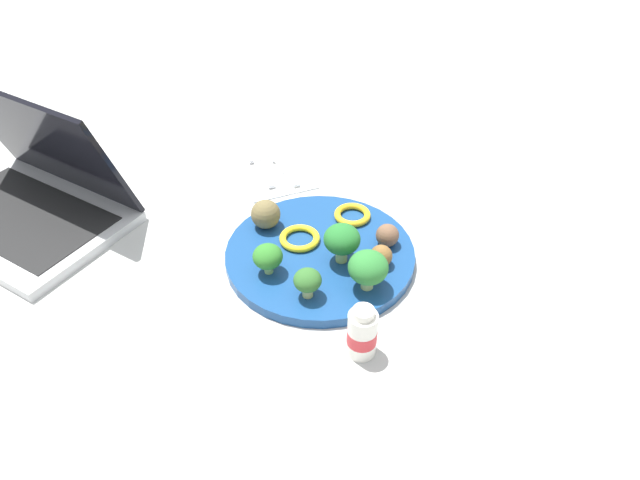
% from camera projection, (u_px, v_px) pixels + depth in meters
% --- Properties ---
extents(ground_plane, '(4.00, 4.00, 0.00)m').
position_uv_depth(ground_plane, '(320.00, 259.00, 0.87)').
color(ground_plane, '#B2B2AD').
extents(plate, '(0.28, 0.28, 0.02)m').
position_uv_depth(plate, '(320.00, 255.00, 0.86)').
color(plate, navy).
rests_on(plate, ground_plane).
extents(broccoli_floret_front_right, '(0.05, 0.05, 0.06)m').
position_uv_depth(broccoli_floret_front_right, '(342.00, 240.00, 0.82)').
color(broccoli_floret_front_right, '#A1BD68').
rests_on(broccoli_floret_front_right, plate).
extents(broccoli_floret_far_rim, '(0.04, 0.04, 0.05)m').
position_uv_depth(broccoli_floret_far_rim, '(268.00, 257.00, 0.80)').
color(broccoli_floret_far_rim, '#8CBF6D').
rests_on(broccoli_floret_far_rim, plate).
extents(broccoli_floret_center, '(0.04, 0.04, 0.04)m').
position_uv_depth(broccoli_floret_center, '(308.00, 281.00, 0.77)').
color(broccoli_floret_center, '#ABBF71').
rests_on(broccoli_floret_center, plate).
extents(broccoli_floret_back_right, '(0.05, 0.05, 0.06)m').
position_uv_depth(broccoli_floret_back_right, '(368.00, 268.00, 0.78)').
color(broccoli_floret_back_right, '#A9CB77').
rests_on(broccoli_floret_back_right, plate).
extents(meatball_mid_right, '(0.03, 0.03, 0.03)m').
position_uv_depth(meatball_mid_right, '(387.00, 235.00, 0.86)').
color(meatball_mid_right, brown).
rests_on(meatball_mid_right, plate).
extents(meatball_front_left, '(0.05, 0.05, 0.05)m').
position_uv_depth(meatball_front_left, '(266.00, 214.00, 0.89)').
color(meatball_front_left, brown).
rests_on(meatball_front_left, plate).
extents(meatball_center, '(0.03, 0.03, 0.03)m').
position_uv_depth(meatball_center, '(381.00, 256.00, 0.82)').
color(meatball_center, brown).
rests_on(meatball_center, plate).
extents(pepper_ring_near_rim, '(0.08, 0.08, 0.01)m').
position_uv_depth(pepper_ring_near_rim, '(352.00, 215.00, 0.92)').
color(pepper_ring_near_rim, yellow).
rests_on(pepper_ring_near_rim, plate).
extents(pepper_ring_mid_left, '(0.07, 0.07, 0.01)m').
position_uv_depth(pepper_ring_mid_left, '(300.00, 238.00, 0.87)').
color(pepper_ring_mid_left, yellow).
rests_on(pepper_ring_mid_left, plate).
extents(napkin, '(0.17, 0.13, 0.01)m').
position_uv_depth(napkin, '(272.00, 169.00, 1.05)').
color(napkin, white).
rests_on(napkin, ground_plane).
extents(fork, '(0.12, 0.02, 0.01)m').
position_uv_depth(fork, '(261.00, 167.00, 1.05)').
color(fork, silver).
rests_on(fork, napkin).
extents(knife, '(0.15, 0.02, 0.01)m').
position_uv_depth(knife, '(280.00, 163.00, 1.06)').
color(knife, white).
rests_on(knife, napkin).
extents(yogurt_bottle, '(0.04, 0.04, 0.08)m').
position_uv_depth(yogurt_bottle, '(362.00, 333.00, 0.71)').
color(yogurt_bottle, white).
rests_on(yogurt_bottle, ground_plane).
extents(laptop, '(0.39, 0.36, 0.21)m').
position_uv_depth(laptop, '(29.00, 197.00, 0.92)').
color(laptop, beige).
rests_on(laptop, ground_plane).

